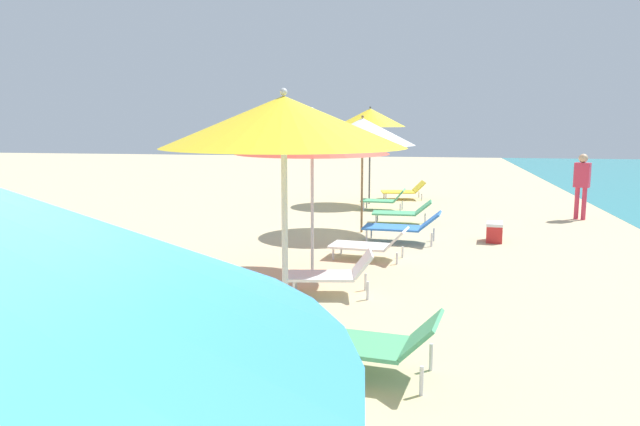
% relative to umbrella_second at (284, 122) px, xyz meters
% --- Properties ---
extents(umbrella_second, '(1.96, 1.96, 2.72)m').
position_rel_umbrella_second_xyz_m(umbrella_second, '(0.00, 0.00, 0.00)').
color(umbrella_second, silver).
rests_on(umbrella_second, ground).
extents(lounger_second_shoreside, '(1.42, 0.88, 0.64)m').
position_rel_umbrella_second_xyz_m(lounger_second_shoreside, '(0.66, 0.91, -2.11)').
color(lounger_second_shoreside, '#4CA572').
rests_on(lounger_second_shoreside, ground).
extents(umbrella_third, '(2.41, 2.41, 2.65)m').
position_rel_umbrella_second_xyz_m(umbrella_third, '(-0.62, 4.61, -0.18)').
color(umbrella_third, silver).
rests_on(umbrella_third, ground).
extents(lounger_third_shoreside, '(1.43, 0.82, 0.58)m').
position_rel_umbrella_second_xyz_m(lounger_third_shoreside, '(0.20, 5.90, -2.18)').
color(lounger_third_shoreside, white).
rests_on(lounger_third_shoreside, ground).
extents(lounger_third_inland, '(1.27, 0.75, 0.63)m').
position_rel_umbrella_second_xyz_m(lounger_third_inland, '(-0.13, 3.56, -2.13)').
color(lounger_third_inland, white).
rests_on(lounger_third_inland, ground).
extents(umbrella_fourth, '(2.28, 2.28, 2.55)m').
position_rel_umbrella_second_xyz_m(umbrella_fourth, '(-0.22, 8.46, -0.25)').
color(umbrella_fourth, olive).
rests_on(umbrella_fourth, ground).
extents(lounger_fourth_shoreside, '(1.39, 0.58, 0.57)m').
position_rel_umbrella_second_xyz_m(lounger_fourth_shoreside, '(0.64, 9.72, -2.16)').
color(lounger_fourth_shoreside, '#4CA572').
rests_on(lounger_fourth_shoreside, ground).
extents(lounger_fourth_inland, '(1.59, 0.80, 0.64)m').
position_rel_umbrella_second_xyz_m(lounger_fourth_inland, '(0.72, 7.50, -2.11)').
color(lounger_fourth_inland, blue).
rests_on(lounger_fourth_inland, ground).
extents(umbrella_farthest, '(2.04, 2.04, 2.83)m').
position_rel_umbrella_second_xyz_m(umbrella_farthest, '(-0.46, 13.06, 0.06)').
color(umbrella_farthest, '#4C4C51').
rests_on(umbrella_farthest, ground).
extents(lounger_farthest_shoreside, '(1.42, 0.90, 0.57)m').
position_rel_umbrella_second_xyz_m(lounger_farthest_shoreside, '(0.52, 14.25, -2.17)').
color(lounger_farthest_shoreside, yellow).
rests_on(lounger_farthest_shoreside, ground).
extents(lounger_farthest_inland, '(1.22, 0.66, 0.59)m').
position_rel_umbrella_second_xyz_m(lounger_farthest_inland, '(0.06, 11.85, -2.15)').
color(lounger_farthest_inland, '#4CA572').
rests_on(lounger_farthest_inland, ground).
extents(person_walking_mid, '(0.42, 0.35, 1.63)m').
position_rel_umbrella_second_xyz_m(person_walking_mid, '(4.95, 11.08, -1.46)').
color(person_walking_mid, '#D8334C').
rests_on(person_walking_mid, ground).
extents(cooler_box, '(0.38, 0.55, 0.40)m').
position_rel_umbrella_second_xyz_m(cooler_box, '(2.55, 7.89, -2.25)').
color(cooler_box, red).
rests_on(cooler_box, ground).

